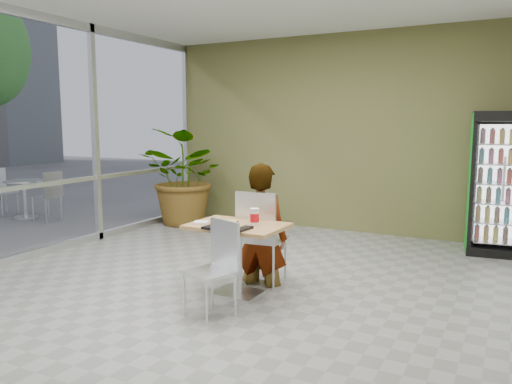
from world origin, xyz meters
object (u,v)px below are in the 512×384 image
chair_far (259,230)px  dining_table (238,245)px  soda_cup (255,217)px  beverage_fridge (504,184)px  seated_woman (261,237)px  potted_plant (187,177)px  cafeteria_tray (227,228)px  chair_near (217,260)px

chair_far → dining_table: bearing=80.3°
soda_cup → beverage_fridge: bearing=54.7°
seated_woman → potted_plant: size_ratio=0.98×
chair_far → seated_woman: bearing=-85.8°
dining_table → cafeteria_tray: 0.33m
soda_cup → cafeteria_tray: soda_cup is taller
dining_table → beverage_fridge: (2.34, 3.12, 0.43)m
cafeteria_tray → potted_plant: (-2.62, 3.03, 0.08)m
chair_far → chair_near: 0.95m
seated_woman → soda_cup: seated_woman is taller
chair_near → potted_plant: (-2.68, 3.31, 0.33)m
beverage_fridge → potted_plant: (-4.94, -0.33, -0.12)m
cafeteria_tray → potted_plant: 4.01m
chair_near → seated_woman: size_ratio=0.53×
soda_cup → beverage_fridge: size_ratio=0.09×
seated_woman → cafeteria_tray: seated_woman is taller
chair_far → soda_cup: bearing=105.0°
chair_near → cafeteria_tray: (-0.06, 0.28, 0.25)m
beverage_fridge → dining_table: bearing=-133.0°
chair_far → soda_cup: (0.13, -0.37, 0.22)m
beverage_fridge → potted_plant: beverage_fridge is taller
chair_far → potted_plant: bearing=-47.0°
dining_table → chair_far: chair_far is taller
cafeteria_tray → beverage_fridge: 4.09m
dining_table → soda_cup: 0.34m
chair_far → seated_woman: 0.11m
dining_table → potted_plant: (-2.60, 2.79, 0.31)m
seated_woman → cafeteria_tray: (0.00, -0.72, 0.24)m
chair_far → potted_plant: size_ratio=0.62×
seated_woman → potted_plant: 3.51m
beverage_fridge → potted_plant: size_ratio=1.14×
chair_far → soda_cup: 0.45m
chair_far → beverage_fridge: beverage_fridge is taller
seated_woman → soda_cup: 0.55m
chair_near → soda_cup: soda_cup is taller
cafeteria_tray → potted_plant: size_ratio=0.25×
chair_near → cafeteria_tray: chair_near is taller
chair_far → cafeteria_tray: size_ratio=2.51×
dining_table → seated_woman: size_ratio=0.59×
chair_far → seated_woman: (-0.01, 0.06, -0.09)m
dining_table → chair_near: bearing=-81.2°
soda_cup → potted_plant: 3.89m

